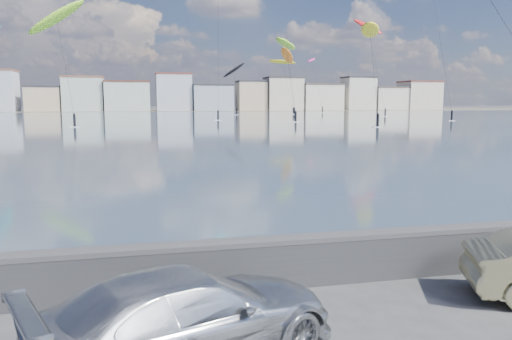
{
  "coord_description": "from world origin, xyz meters",
  "views": [
    {
      "loc": [
        -1.42,
        -6.53,
        3.7
      ],
      "look_at": [
        1.0,
        4.0,
        2.2
      ],
      "focal_mm": 35.0,
      "sensor_mm": 36.0,
      "label": 1
    }
  ],
  "objects": [
    {
      "name": "far_buildings",
      "position": [
        1.31,
        186.0,
        6.03
      ],
      "size": [
        240.79,
        13.26,
        14.6
      ],
      "color": "#B7C6BC",
      "rests_on": "ground"
    },
    {
      "name": "kitesurfer_13",
      "position": [
        25.79,
        140.6,
        12.56
      ],
      "size": [
        7.01,
        18.94,
        15.55
      ],
      "color": "black",
      "rests_on": "ground"
    },
    {
      "name": "far_shore_strip",
      "position": [
        0.0,
        200.0,
        0.01
      ],
      "size": [
        500.0,
        60.0,
        0.0
      ],
      "primitive_type": "cube",
      "color": "#4C473D",
      "rests_on": "ground"
    },
    {
      "name": "kitesurfer_5",
      "position": [
        -13.43,
        76.37,
        16.18
      ],
      "size": [
        8.75,
        10.13,
        19.89
      ],
      "color": "#8CD826",
      "rests_on": "ground"
    },
    {
      "name": "kitesurfer_9",
      "position": [
        56.85,
        116.85,
        22.53
      ],
      "size": [
        7.65,
        16.23,
        25.68
      ],
      "color": "red",
      "rests_on": "ground"
    },
    {
      "name": "kitesurfer_11",
      "position": [
        39.15,
        130.79,
        16.25
      ],
      "size": [
        7.1,
        12.54,
        18.69
      ],
      "color": "orange",
      "rests_on": "ground"
    },
    {
      "name": "kitesurfer_8",
      "position": [
        53.94,
        152.5,
        16.71
      ],
      "size": [
        5.77,
        11.41,
        18.4
      ],
      "color": "#E5338C",
      "rests_on": "ground"
    },
    {
      "name": "kitesurfer_4",
      "position": [
        43.32,
        150.24,
        15.94
      ],
      "size": [
        9.04,
        17.27,
        17.27
      ],
      "color": "yellow",
      "rests_on": "ground"
    },
    {
      "name": "seawall",
      "position": [
        0.0,
        2.7,
        0.58
      ],
      "size": [
        400.0,
        0.36,
        1.08
      ],
      "color": "#28282B",
      "rests_on": "ground"
    },
    {
      "name": "kitesurfer_10",
      "position": [
        26.21,
        87.88,
        14.49
      ],
      "size": [
        7.93,
        15.25,
        15.92
      ],
      "color": "#8CD826",
      "rests_on": "ground"
    },
    {
      "name": "car_silver",
      "position": [
        -0.85,
        0.27,
        0.66
      ],
      "size": [
        4.92,
        3.42,
        1.32
      ],
      "primitive_type": "imported",
      "rotation": [
        0.0,
        0.0,
        1.95
      ],
      "color": "#AFB1B5",
      "rests_on": "ground"
    },
    {
      "name": "kitesurfer_1",
      "position": [
        33.24,
        66.08,
        14.33
      ],
      "size": [
        7.2,
        12.47,
        15.63
      ],
      "color": "yellow",
      "rests_on": "ground"
    },
    {
      "name": "bay_water",
      "position": [
        0.0,
        91.5,
        0.01
      ],
      "size": [
        500.0,
        177.0,
        0.0
      ],
      "primitive_type": "cube",
      "color": "#35425C",
      "rests_on": "ground"
    }
  ]
}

